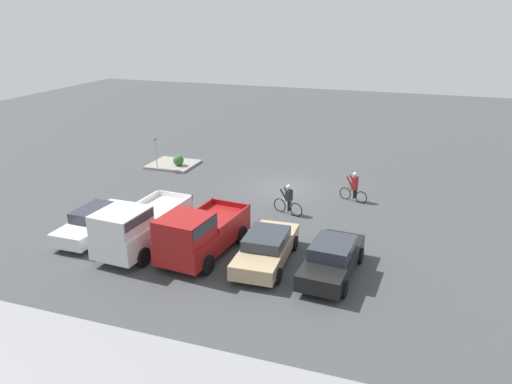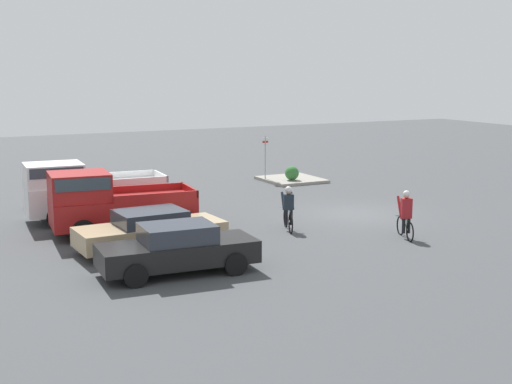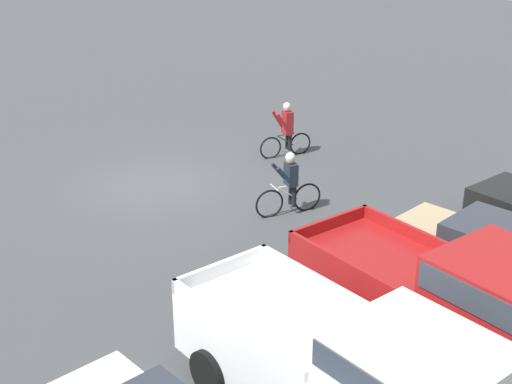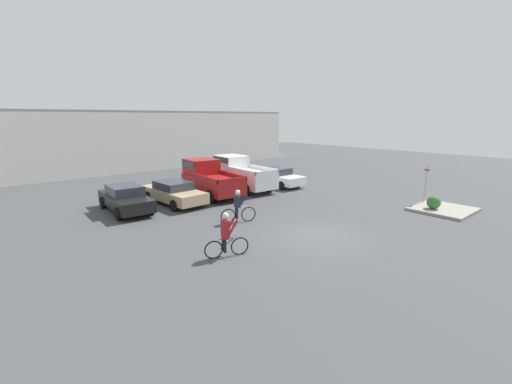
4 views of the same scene
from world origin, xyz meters
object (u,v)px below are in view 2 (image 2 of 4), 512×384
(pickup_truck_0, at_px, (109,202))
(fire_lane_sign, at_px, (265,154))
(sedan_2, at_px, (87,191))
(sedan_1, at_px, (151,230))
(cyclist_1, at_px, (406,214))
(pickup_truck_1, at_px, (85,190))
(shrub, at_px, (292,173))
(cyclist_0, at_px, (288,208))
(sedan_0, at_px, (178,249))

(pickup_truck_0, height_order, fire_lane_sign, fire_lane_sign)
(sedan_2, bearing_deg, fire_lane_sign, -76.04)
(sedan_1, distance_m, cyclist_1, 8.77)
(fire_lane_sign, bearing_deg, sedan_2, 103.96)
(pickup_truck_1, height_order, fire_lane_sign, fire_lane_sign)
(pickup_truck_0, bearing_deg, cyclist_1, -120.12)
(shrub, bearing_deg, cyclist_0, 149.28)
(cyclist_0, bearing_deg, pickup_truck_1, 50.53)
(sedan_2, relative_size, shrub, 6.52)
(pickup_truck_1, bearing_deg, sedan_2, -15.03)
(cyclist_0, distance_m, shrub, 10.72)
(cyclist_1, distance_m, shrub, 12.39)
(pickup_truck_1, distance_m, cyclist_1, 12.16)
(sedan_2, height_order, fire_lane_sign, fire_lane_sign)
(sedan_2, bearing_deg, shrub, -82.81)
(pickup_truck_0, distance_m, fire_lane_sign, 13.20)
(cyclist_1, height_order, fire_lane_sign, fire_lane_sign)
(sedan_0, height_order, cyclist_0, cyclist_0)
(cyclist_0, bearing_deg, sedan_2, 34.60)
(pickup_truck_0, xyz_separation_m, sedan_2, (5.55, -0.57, -0.48))
(sedan_1, bearing_deg, shrub, -48.14)
(sedan_0, relative_size, pickup_truck_0, 0.89)
(pickup_truck_0, relative_size, cyclist_0, 3.03)
(sedan_0, distance_m, sedan_2, 11.20)
(sedan_0, height_order, sedan_1, sedan_0)
(pickup_truck_1, distance_m, cyclist_0, 7.97)
(sedan_2, height_order, shrub, sedan_2)
(fire_lane_sign, bearing_deg, sedan_1, 137.54)
(sedan_1, distance_m, pickup_truck_1, 5.69)
(sedan_2, xyz_separation_m, cyclist_0, (-7.84, -5.41, 0.13))
(pickup_truck_0, distance_m, cyclist_0, 6.41)
(sedan_2, bearing_deg, pickup_truck_0, 174.10)
(sedan_1, distance_m, pickup_truck_0, 2.94)
(cyclist_0, relative_size, shrub, 2.39)
(sedan_1, xyz_separation_m, cyclist_1, (-2.37, -8.44, 0.16))
(cyclist_0, bearing_deg, pickup_truck_0, 69.09)
(sedan_2, relative_size, fire_lane_sign, 1.96)
(sedan_2, distance_m, shrub, 10.97)
(cyclist_1, distance_m, fire_lane_sign, 13.33)
(sedan_0, bearing_deg, sedan_1, -2.89)
(sedan_1, distance_m, sedan_2, 8.40)
(pickup_truck_0, height_order, sedan_2, pickup_truck_0)
(sedan_1, xyz_separation_m, shrub, (9.77, -10.91, -0.18))
(cyclist_0, xyz_separation_m, shrub, (9.21, -5.47, -0.30))
(sedan_1, distance_m, shrub, 14.65)
(pickup_truck_1, relative_size, shrub, 7.49)
(cyclist_1, bearing_deg, fire_lane_sign, -6.45)
(sedan_0, xyz_separation_m, sedan_1, (2.80, -0.14, -0.05))
(pickup_truck_1, height_order, cyclist_1, pickup_truck_1)
(pickup_truck_0, xyz_separation_m, shrub, (6.92, -11.45, -0.66))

